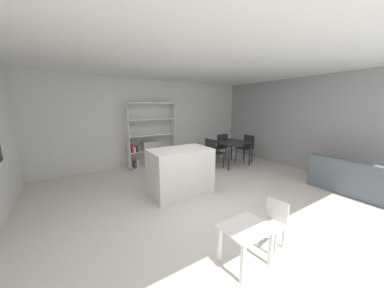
% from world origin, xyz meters
% --- Properties ---
extents(ground_plane, '(10.07, 10.07, 0.00)m').
position_xyz_m(ground_plane, '(0.00, 0.00, 0.00)').
color(ground_plane, beige).
extents(ceiling_slab, '(7.32, 6.13, 0.06)m').
position_xyz_m(ceiling_slab, '(0.00, 0.00, 2.63)').
color(ceiling_slab, white).
rests_on(ceiling_slab, ground_plane).
extents(back_partition, '(7.32, 0.06, 2.60)m').
position_xyz_m(back_partition, '(0.00, 3.04, 1.30)').
color(back_partition, silver).
rests_on(back_partition, ground_plane).
extents(right_partition_gray, '(0.06, 6.13, 2.60)m').
position_xyz_m(right_partition_gray, '(3.63, 0.00, 1.30)').
color(right_partition_gray, '#9E9EA3').
rests_on(right_partition_gray, ground_plane).
extents(kitchen_island, '(1.23, 0.76, 0.94)m').
position_xyz_m(kitchen_island, '(-0.12, 0.57, 0.47)').
color(kitchen_island, white).
rests_on(kitchen_island, ground_plane).
extents(open_bookshelf, '(1.45, 0.35, 1.91)m').
position_xyz_m(open_bookshelf, '(0.01, 2.73, 0.81)').
color(open_bookshelf, white).
rests_on(open_bookshelf, ground_plane).
extents(child_table, '(0.53, 0.43, 0.46)m').
position_xyz_m(child_table, '(-0.41, -1.48, 0.37)').
color(child_table, white).
rests_on(child_table, ground_plane).
extents(child_chair_right, '(0.33, 0.33, 0.61)m').
position_xyz_m(child_chair_right, '(0.11, -1.47, 0.34)').
color(child_chair_right, silver).
rests_on(child_chair_right, ground_plane).
extents(dining_table, '(0.98, 0.91, 0.74)m').
position_xyz_m(dining_table, '(2.16, 1.50, 0.67)').
color(dining_table, '#232328').
rests_on(dining_table, ground_plane).
extents(dining_chair_window_side, '(0.42, 0.42, 0.88)m').
position_xyz_m(dining_chair_window_side, '(2.86, 1.50, 0.54)').
color(dining_chair_window_side, '#232328').
rests_on(dining_chair_window_side, ground_plane).
extents(dining_chair_island_side, '(0.46, 0.47, 0.88)m').
position_xyz_m(dining_chair_island_side, '(1.46, 1.49, 0.53)').
color(dining_chair_island_side, '#232328').
rests_on(dining_chair_island_side, ground_plane).
extents(dining_chair_far, '(0.43, 0.40, 0.92)m').
position_xyz_m(dining_chair_far, '(2.16, 1.98, 0.54)').
color(dining_chair_far, '#232328').
rests_on(dining_chair_far, ground_plane).
extents(sofa, '(0.90, 1.80, 0.72)m').
position_xyz_m(sofa, '(3.00, -1.52, 0.25)').
color(sofa, slate).
rests_on(sofa, ground_plane).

